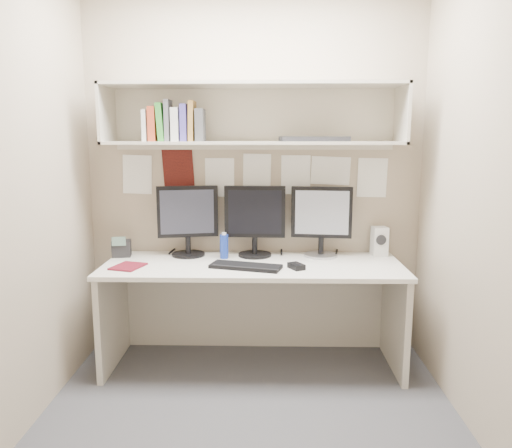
{
  "coord_description": "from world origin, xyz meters",
  "views": [
    {
      "loc": [
        0.09,
        -2.61,
        1.57
      ],
      "look_at": [
        0.03,
        0.35,
        1.05
      ],
      "focal_mm": 35.0,
      "sensor_mm": 36.0,
      "label": 1
    }
  ],
  "objects_px": {
    "speaker": "(379,241)",
    "desk_phone": "(121,248)",
    "desk": "(253,315)",
    "maroon_notebook": "(128,266)",
    "monitor_right": "(321,219)",
    "keyboard": "(246,266)",
    "monitor_center": "(255,218)",
    "monitor_left": "(188,218)"
  },
  "relations": [
    {
      "from": "speaker",
      "to": "desk_phone",
      "type": "bearing_deg",
      "value": 175.94
    },
    {
      "from": "desk",
      "to": "desk_phone",
      "type": "relative_size",
      "value": 13.05
    },
    {
      "from": "speaker",
      "to": "maroon_notebook",
      "type": "xyz_separation_m",
      "value": [
        -1.71,
        -0.37,
        -0.1
      ]
    },
    {
      "from": "desk",
      "to": "speaker",
      "type": "bearing_deg",
      "value": 15.34
    },
    {
      "from": "speaker",
      "to": "maroon_notebook",
      "type": "distance_m",
      "value": 1.75
    },
    {
      "from": "speaker",
      "to": "monitor_right",
      "type": "bearing_deg",
      "value": 177.4
    },
    {
      "from": "keyboard",
      "to": "speaker",
      "type": "height_order",
      "value": "speaker"
    },
    {
      "from": "monitor_center",
      "to": "monitor_right",
      "type": "bearing_deg",
      "value": 2.49
    },
    {
      "from": "monitor_right",
      "to": "desk_phone",
      "type": "xyz_separation_m",
      "value": [
        -1.42,
        -0.05,
        -0.21
      ]
    },
    {
      "from": "desk",
      "to": "monitor_left",
      "type": "height_order",
      "value": "monitor_left"
    },
    {
      "from": "monitor_right",
      "to": "desk_phone",
      "type": "height_order",
      "value": "monitor_right"
    },
    {
      "from": "speaker",
      "to": "desk_phone",
      "type": "xyz_separation_m",
      "value": [
        -1.84,
        -0.07,
        -0.04
      ]
    },
    {
      "from": "speaker",
      "to": "maroon_notebook",
      "type": "bearing_deg",
      "value": -174.13
    },
    {
      "from": "desk",
      "to": "monitor_center",
      "type": "xyz_separation_m",
      "value": [
        0.01,
        0.22,
        0.63
      ]
    },
    {
      "from": "monitor_left",
      "to": "desk_phone",
      "type": "xyz_separation_m",
      "value": [
        -0.47,
        -0.05,
        -0.21
      ]
    },
    {
      "from": "monitor_left",
      "to": "maroon_notebook",
      "type": "distance_m",
      "value": 0.55
    },
    {
      "from": "maroon_notebook",
      "to": "desk_phone",
      "type": "distance_m",
      "value": 0.33
    },
    {
      "from": "monitor_left",
      "to": "desk_phone",
      "type": "bearing_deg",
      "value": 173.75
    },
    {
      "from": "monitor_left",
      "to": "speaker",
      "type": "distance_m",
      "value": 1.38
    },
    {
      "from": "desk",
      "to": "desk_phone",
      "type": "distance_m",
      "value": 1.05
    },
    {
      "from": "desk",
      "to": "keyboard",
      "type": "relative_size",
      "value": 4.36
    },
    {
      "from": "monitor_center",
      "to": "speaker",
      "type": "bearing_deg",
      "value": 4.25
    },
    {
      "from": "monitor_left",
      "to": "keyboard",
      "type": "relative_size",
      "value": 1.09
    },
    {
      "from": "speaker",
      "to": "monitor_center",
      "type": "bearing_deg",
      "value": 175.43
    },
    {
      "from": "monitor_center",
      "to": "speaker",
      "type": "relative_size",
      "value": 2.41
    },
    {
      "from": "desk",
      "to": "keyboard",
      "type": "xyz_separation_m",
      "value": [
        -0.04,
        -0.13,
        0.37
      ]
    },
    {
      "from": "monitor_right",
      "to": "desk",
      "type": "bearing_deg",
      "value": -149.21
    },
    {
      "from": "desk",
      "to": "desk_phone",
      "type": "xyz_separation_m",
      "value": [
        -0.94,
        0.17,
        0.42
      ]
    },
    {
      "from": "desk_phone",
      "to": "maroon_notebook",
      "type": "bearing_deg",
      "value": -76.19
    },
    {
      "from": "desk_phone",
      "to": "desk",
      "type": "bearing_deg",
      "value": -19.86
    },
    {
      "from": "desk",
      "to": "keyboard",
      "type": "bearing_deg",
      "value": -109.04
    },
    {
      "from": "monitor_left",
      "to": "speaker",
      "type": "xyz_separation_m",
      "value": [
        1.37,
        0.03,
        -0.17
      ]
    },
    {
      "from": "monitor_left",
      "to": "speaker",
      "type": "bearing_deg",
      "value": -10.62
    },
    {
      "from": "monitor_left",
      "to": "desk_phone",
      "type": "height_order",
      "value": "monitor_left"
    },
    {
      "from": "monitor_right",
      "to": "keyboard",
      "type": "height_order",
      "value": "monitor_right"
    },
    {
      "from": "keyboard",
      "to": "desk_phone",
      "type": "distance_m",
      "value": 0.95
    },
    {
      "from": "desk",
      "to": "monitor_center",
      "type": "bearing_deg",
      "value": 88.0
    },
    {
      "from": "maroon_notebook",
      "to": "speaker",
      "type": "bearing_deg",
      "value": 29.26
    },
    {
      "from": "monitor_center",
      "to": "desk_phone",
      "type": "relative_size",
      "value": 3.27
    },
    {
      "from": "monitor_right",
      "to": "speaker",
      "type": "xyz_separation_m",
      "value": [
        0.42,
        0.03,
        -0.16
      ]
    },
    {
      "from": "monitor_center",
      "to": "maroon_notebook",
      "type": "height_order",
      "value": "monitor_center"
    },
    {
      "from": "desk",
      "to": "monitor_right",
      "type": "relative_size",
      "value": 4.03
    }
  ]
}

